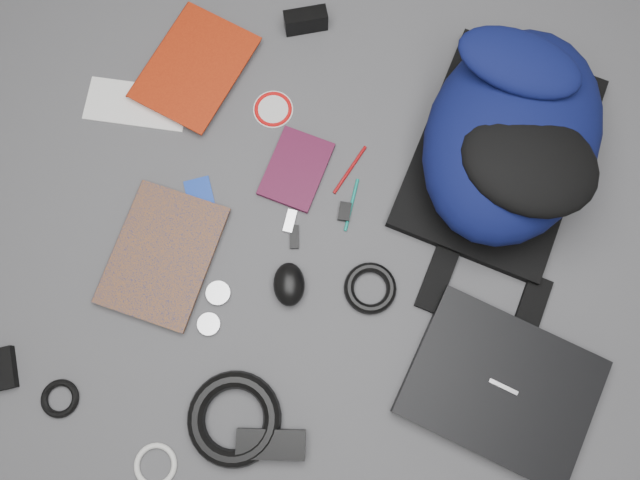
# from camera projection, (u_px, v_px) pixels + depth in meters

# --- Properties ---
(ground) EXTENTS (4.00, 4.00, 0.00)m
(ground) POSITION_uv_depth(u_px,v_px,m) (320.00, 242.00, 1.35)
(ground) COLOR #4F4F51
(ground) RESTS_ON ground
(backpack) EXTENTS (0.49, 0.62, 0.23)m
(backpack) POSITION_uv_depth(u_px,v_px,m) (512.00, 135.00, 1.28)
(backpack) COLOR #080C34
(backpack) RESTS_ON ground
(laptop) EXTENTS (0.43, 0.37, 0.04)m
(laptop) POSITION_uv_depth(u_px,v_px,m) (501.00, 387.00, 1.26)
(laptop) COLOR black
(laptop) RESTS_ON ground
(textbook_red) EXTENTS (0.28, 0.32, 0.03)m
(textbook_red) POSITION_uv_depth(u_px,v_px,m) (157.00, 49.00, 1.44)
(textbook_red) COLOR maroon
(textbook_red) RESTS_ON ground
(comic_book) EXTENTS (0.25, 0.31, 0.02)m
(comic_book) POSITION_uv_depth(u_px,v_px,m) (118.00, 240.00, 1.34)
(comic_book) COLOR #B45F0C
(comic_book) RESTS_ON ground
(envelope) EXTENTS (0.23, 0.11, 0.00)m
(envelope) POSITION_uv_depth(u_px,v_px,m) (137.00, 104.00, 1.42)
(envelope) COLOR white
(envelope) RESTS_ON ground
(dvd_case) EXTENTS (0.15, 0.19, 0.01)m
(dvd_case) POSITION_uv_depth(u_px,v_px,m) (296.00, 169.00, 1.38)
(dvd_case) COLOR #3D0B22
(dvd_case) RESTS_ON ground
(compact_camera) EXTENTS (0.11, 0.07, 0.06)m
(compact_camera) POSITION_uv_depth(u_px,v_px,m) (306.00, 21.00, 1.44)
(compact_camera) COLOR black
(compact_camera) RESTS_ON ground
(sticker_disc) EXTENTS (0.10, 0.10, 0.00)m
(sticker_disc) POSITION_uv_depth(u_px,v_px,m) (273.00, 109.00, 1.42)
(sticker_disc) COLOR silver
(sticker_disc) RESTS_ON ground
(pen_teal) EXTENTS (0.02, 0.12, 0.01)m
(pen_teal) POSITION_uv_depth(u_px,v_px,m) (352.00, 205.00, 1.37)
(pen_teal) COLOR #0E7E6D
(pen_teal) RESTS_ON ground
(pen_red) EXTENTS (0.06, 0.12, 0.01)m
(pen_red) POSITION_uv_depth(u_px,v_px,m) (350.00, 170.00, 1.38)
(pen_red) COLOR #960B0E
(pen_red) RESTS_ON ground
(id_badge) EXTENTS (0.09, 0.10, 0.00)m
(id_badge) POSITION_uv_depth(u_px,v_px,m) (200.00, 197.00, 1.37)
(id_badge) COLOR #163AAA
(id_badge) RESTS_ON ground
(usb_black) EXTENTS (0.03, 0.05, 0.01)m
(usb_black) POSITION_uv_depth(u_px,v_px,m) (294.00, 237.00, 1.35)
(usb_black) COLOR black
(usb_black) RESTS_ON ground
(usb_silver) EXTENTS (0.02, 0.05, 0.01)m
(usb_silver) POSITION_uv_depth(u_px,v_px,m) (290.00, 221.00, 1.36)
(usb_silver) COLOR silver
(usb_silver) RESTS_ON ground
(key_fob) EXTENTS (0.03, 0.04, 0.01)m
(key_fob) POSITION_uv_depth(u_px,v_px,m) (345.00, 212.00, 1.36)
(key_fob) COLOR black
(key_fob) RESTS_ON ground
(mouse) EXTENTS (0.08, 0.10, 0.05)m
(mouse) POSITION_uv_depth(u_px,v_px,m) (289.00, 284.00, 1.31)
(mouse) COLOR black
(mouse) RESTS_ON ground
(headphone_left) EXTENTS (0.05, 0.05, 0.01)m
(headphone_left) POSITION_uv_depth(u_px,v_px,m) (209.00, 324.00, 1.30)
(headphone_left) COLOR #ADADAF
(headphone_left) RESTS_ON ground
(headphone_right) EXTENTS (0.06, 0.06, 0.01)m
(headphone_right) POSITION_uv_depth(u_px,v_px,m) (218.00, 293.00, 1.32)
(headphone_right) COLOR #A6A7A8
(headphone_right) RESTS_ON ground
(cable_coil) EXTENTS (0.14, 0.14, 0.02)m
(cable_coil) POSITION_uv_depth(u_px,v_px,m) (370.00, 288.00, 1.32)
(cable_coil) COLOR black
(cable_coil) RESTS_ON ground
(power_brick) EXTENTS (0.14, 0.08, 0.03)m
(power_brick) POSITION_uv_depth(u_px,v_px,m) (271.00, 444.00, 1.24)
(power_brick) COLOR black
(power_brick) RESTS_ON ground
(power_cord_coil) EXTENTS (0.25, 0.25, 0.04)m
(power_cord_coil) POSITION_uv_depth(u_px,v_px,m) (234.00, 419.00, 1.25)
(power_cord_coil) COLOR black
(power_cord_coil) RESTS_ON ground
(earbud_coil) EXTENTS (0.10, 0.10, 0.01)m
(earbud_coil) POSITION_uv_depth(u_px,v_px,m) (60.00, 399.00, 1.27)
(earbud_coil) COLOR black
(earbud_coil) RESTS_ON ground
(white_cable_coil) EXTENTS (0.09, 0.09, 0.01)m
(white_cable_coil) POSITION_uv_depth(u_px,v_px,m) (156.00, 465.00, 1.24)
(white_cable_coil) COLOR silver
(white_cable_coil) RESTS_ON ground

